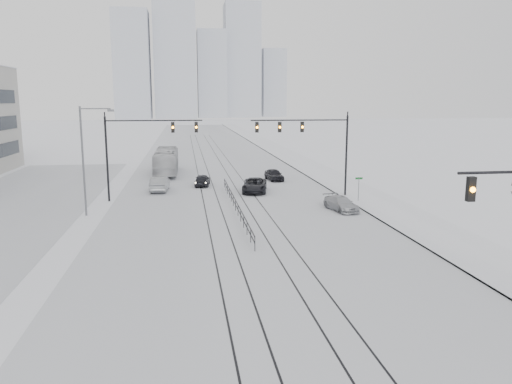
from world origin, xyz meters
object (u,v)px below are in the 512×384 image
object	(u,v)px
sedan_nb_front	(255,185)
sedan_sb_inner	(202,180)
box_truck	(166,161)
sedan_nb_right	(341,204)
sedan_sb_outer	(160,184)
sedan_nb_far	(274,175)

from	to	relation	value
sedan_nb_front	sedan_sb_inner	bearing A→B (deg)	148.79
box_truck	sedan_nb_right	bearing A→B (deg)	123.33
box_truck	sedan_sb_inner	bearing A→B (deg)	113.92
sedan_sb_inner	sedan_nb_front	bearing A→B (deg)	145.37
sedan_sb_inner	sedan_sb_outer	distance (m)	5.29
sedan_sb_inner	box_truck	size ratio (longest dim) A/B	0.33
sedan_nb_far	box_truck	xyz separation A→B (m)	(-12.97, 7.26, 0.97)
sedan_nb_front	sedan_nb_right	xyz separation A→B (m)	(6.19, -9.93, -0.11)
sedan_sb_outer	sedan_nb_far	distance (m)	14.33
sedan_nb_far	sedan_nb_right	bearing A→B (deg)	-87.85
sedan_sb_outer	sedan_nb_far	size ratio (longest dim) A/B	1.19
sedan_sb_inner	sedan_nb_far	size ratio (longest dim) A/B	0.97
sedan_nb_right	box_truck	xyz separation A→B (m)	(-15.74, 24.68, 1.03)
sedan_sb_inner	sedan_nb_right	distance (m)	18.59
sedan_nb_front	sedan_nb_right	world-z (taller)	sedan_nb_front
sedan_nb_front	box_truck	world-z (taller)	box_truck
sedan_sb_inner	sedan_nb_far	bearing A→B (deg)	-155.11
sedan_nb_front	sedan_nb_right	size ratio (longest dim) A/B	1.24
sedan_nb_far	box_truck	bearing A→B (deg)	143.88
sedan_nb_far	sedan_sb_inner	bearing A→B (deg)	-169.18
sedan_nb_right	sedan_nb_far	world-z (taller)	sedan_nb_far
sedan_sb_outer	sedan_nb_right	distance (m)	20.02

